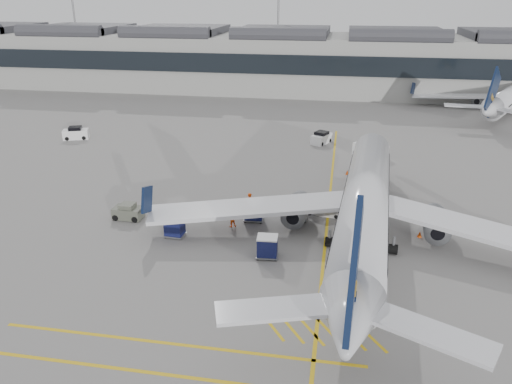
% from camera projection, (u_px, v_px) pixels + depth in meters
% --- Properties ---
extents(ground, '(220.00, 220.00, 0.00)m').
position_uv_depth(ground, '(194.00, 258.00, 38.81)').
color(ground, gray).
rests_on(ground, ground).
extents(terminal, '(200.00, 20.45, 12.40)m').
position_uv_depth(terminal, '(293.00, 60.00, 102.16)').
color(terminal, '#9E9E99').
rests_on(terminal, ground).
extents(light_masts, '(113.00, 0.60, 25.45)m').
position_uv_depth(light_masts, '(293.00, 14.00, 112.14)').
color(light_masts, slate).
rests_on(light_masts, ground).
extents(apron_markings, '(0.25, 60.00, 0.01)m').
position_uv_depth(apron_markings, '(328.00, 215.00, 46.34)').
color(apron_markings, gold).
rests_on(apron_markings, ground).
extents(airliner_main, '(36.18, 39.65, 10.54)m').
position_uv_depth(airliner_main, '(365.00, 206.00, 40.52)').
color(airliner_main, silver).
rests_on(airliner_main, ground).
extents(airliner_far, '(29.42, 32.45, 9.45)m').
position_uv_depth(airliner_far, '(511.00, 97.00, 83.53)').
color(airliner_far, silver).
rests_on(airliner_far, ground).
extents(belt_loader, '(4.18, 1.83, 1.67)m').
position_uv_depth(belt_loader, '(323.00, 209.00, 46.30)').
color(belt_loader, beige).
rests_on(belt_loader, ground).
extents(baggage_cart_a, '(1.71, 1.41, 1.78)m').
position_uv_depth(baggage_cart_a, '(298.00, 210.00, 44.97)').
color(baggage_cart_a, gray).
rests_on(baggage_cart_a, ground).
extents(baggage_cart_b, '(1.76, 1.49, 1.77)m').
position_uv_depth(baggage_cart_b, '(267.00, 246.00, 38.64)').
color(baggage_cart_b, gray).
rests_on(baggage_cart_b, ground).
extents(baggage_cart_c, '(1.80, 1.51, 1.81)m').
position_uv_depth(baggage_cart_c, '(254.00, 211.00, 44.83)').
color(baggage_cart_c, gray).
rests_on(baggage_cart_c, ground).
extents(baggage_cart_d, '(1.69, 1.43, 1.68)m').
position_uv_depth(baggage_cart_d, '(175.00, 227.00, 41.93)').
color(baggage_cart_d, gray).
rests_on(baggage_cart_d, ground).
extents(ramp_agent_a, '(0.87, 0.76, 2.01)m').
position_uv_depth(ramp_agent_a, '(250.00, 203.00, 46.23)').
color(ramp_agent_a, '#E7460C').
rests_on(ramp_agent_a, ground).
extents(ramp_agent_b, '(0.95, 0.87, 1.57)m').
position_uv_depth(ramp_agent_b, '(232.00, 218.00, 43.72)').
color(ramp_agent_b, '#FF580D').
rests_on(ramp_agent_b, ground).
extents(pushback_tug, '(2.64, 1.68, 1.45)m').
position_uv_depth(pushback_tug, '(128.00, 212.00, 45.35)').
color(pushback_tug, '#55584A').
rests_on(pushback_tug, ground).
extents(safety_cone_nose, '(0.39, 0.39, 0.54)m').
position_uv_depth(safety_cone_nose, '(347.00, 172.00, 56.33)').
color(safety_cone_nose, '#F24C0A').
rests_on(safety_cone_nose, ground).
extents(safety_cone_engine, '(0.39, 0.39, 0.54)m').
position_uv_depth(safety_cone_engine, '(420.00, 234.00, 42.04)').
color(safety_cone_engine, '#F24C0A').
rests_on(safety_cone_engine, ground).
extents(service_van_left, '(3.75, 2.74, 1.74)m').
position_uv_depth(service_van_left, '(76.00, 133.00, 69.72)').
color(service_van_left, white).
rests_on(service_van_left, ground).
extents(service_van_mid, '(2.86, 3.57, 1.64)m').
position_uv_depth(service_van_mid, '(321.00, 138.00, 67.72)').
color(service_van_mid, white).
rests_on(service_van_mid, ground).
extents(service_van_right, '(4.48, 4.07, 2.09)m').
position_uv_depth(service_van_right, '(370.00, 149.00, 62.16)').
color(service_van_right, white).
rests_on(service_van_right, ground).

